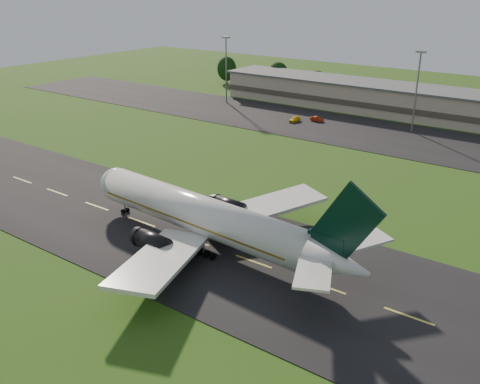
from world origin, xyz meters
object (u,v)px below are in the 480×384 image
Objects in this scene: light_mast_west at (226,62)px; service_vehicle_b at (317,119)px; airliner at (204,217)px; light_mast_centre at (417,82)px; terminal at (438,106)px; service_vehicle_a at (295,119)px.

service_vehicle_b is (35.20, -4.91, -12.00)m from light_mast_west.
airliner is 80.50m from light_mast_centre.
light_mast_west is at bearing 180.00° from light_mast_centre.
terminal reaches higher than service_vehicle_a.
light_mast_west reaches higher than service_vehicle_b.
terminal is 33.79m from service_vehicle_b.
light_mast_centre is at bearing 91.67° from airliner.
service_vehicle_b is (-22.15, 75.15, -3.92)m from airliner.
light_mast_west is 5.23× the size of service_vehicle_b.
service_vehicle_a reaches higher than service_vehicle_b.
service_vehicle_a is at bearing -163.23° from light_mast_centre.
light_mast_west reaches higher than terminal.
service_vehicle_b is (-26.21, -21.09, -3.25)m from terminal.
light_mast_west and light_mast_centre have the same top height.
airliner is 12.17× the size of service_vehicle_a.
service_vehicle_b is at bearing -7.93° from light_mast_west.
light_mast_west is at bearing -165.24° from terminal.
service_vehicle_a is at bearing -140.98° from terminal.
terminal reaches higher than service_vehicle_b.
light_mast_west is 4.83× the size of service_vehicle_a.
terminal is 34.40× the size of service_vehicle_a.
service_vehicle_a is at bearing -16.29° from light_mast_west.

